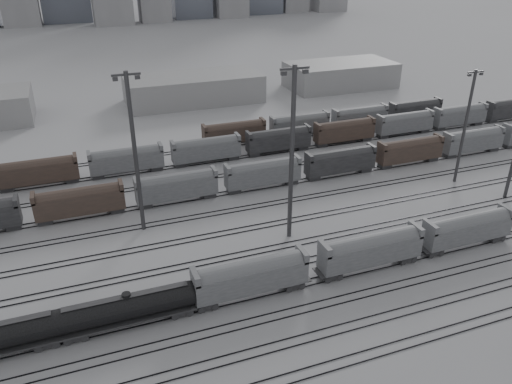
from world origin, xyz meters
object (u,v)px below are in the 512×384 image
object	(u,v)px
hopper_car_b	(371,249)
hopper_car_c	(467,228)
hopper_car_a	(251,275)
light_mast_c	(292,152)
tank_car_b	(128,308)

from	to	relation	value
hopper_car_b	hopper_car_c	xyz separation A→B (m)	(17.46, 0.00, -0.14)
hopper_car_a	hopper_car_c	distance (m)	35.96
hopper_car_a	hopper_car_c	xyz separation A→B (m)	(35.96, 0.00, -0.11)
light_mast_c	hopper_car_c	bearing A→B (deg)	-26.98
tank_car_b	hopper_car_c	world-z (taller)	hopper_car_c
hopper_car_c	hopper_car_a	bearing A→B (deg)	180.00
tank_car_b	hopper_car_a	bearing A→B (deg)	0.00
hopper_car_b	hopper_car_a	bearing A→B (deg)	180.00
hopper_car_a	hopper_car_c	size ratio (longest dim) A/B	1.03
tank_car_b	hopper_car_c	distance (m)	52.13
hopper_car_a	light_mast_c	xyz separation A→B (m)	(11.25, 12.58, 11.35)
hopper_car_b	hopper_car_c	size ratio (longest dim) A/B	1.04
hopper_car_a	hopper_car_b	world-z (taller)	hopper_car_b
hopper_car_a	hopper_car_c	bearing A→B (deg)	0.00
light_mast_c	hopper_car_a	bearing A→B (deg)	-131.81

